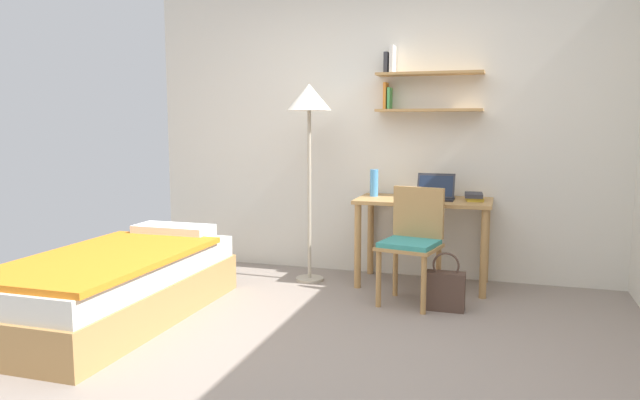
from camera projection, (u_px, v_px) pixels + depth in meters
name	position (u px, v px, depth m)	size (l,w,h in m)	color
ground_plane	(319.00, 354.00, 3.51)	(5.28, 5.28, 0.00)	gray
wall_back	(388.00, 129.00, 5.25)	(4.40, 0.27, 2.60)	silver
bed	(117.00, 285.00, 4.11)	(0.91, 1.95, 0.54)	#B2844C
desk	(424.00, 214.00, 4.93)	(1.10, 0.58, 0.73)	#B2844C
desk_chair	(412.00, 239.00, 4.46)	(0.49, 0.48, 0.87)	#B2844C
standing_lamp	(309.00, 109.00, 4.97)	(0.38, 0.38, 1.68)	#B2A893
laptop	(435.00, 193.00, 4.90)	(0.31, 0.23, 0.21)	black
water_bottle	(374.00, 183.00, 5.08)	(0.07, 0.07, 0.23)	#4C99DB
book_stack	(474.00, 197.00, 4.81)	(0.16, 0.25, 0.06)	gold
handbag	(445.00, 290.00, 4.32)	(0.28, 0.12, 0.43)	#4C382D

